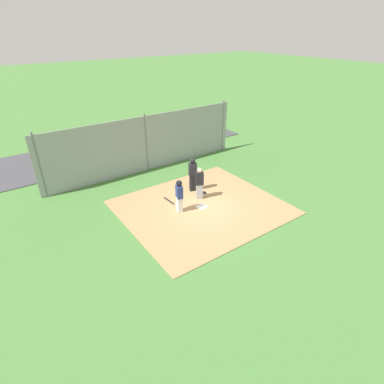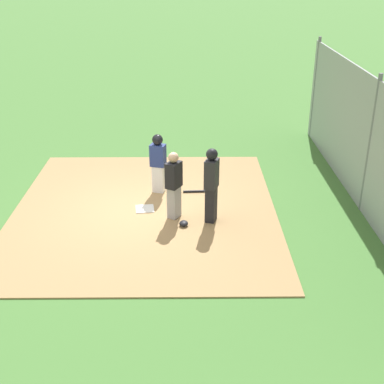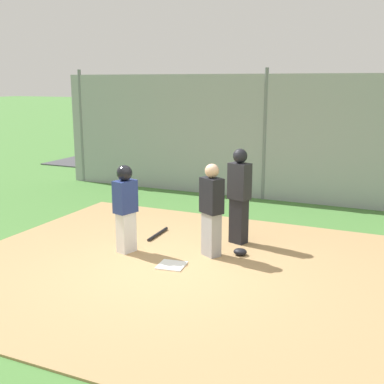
{
  "view_description": "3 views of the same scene",
  "coord_description": "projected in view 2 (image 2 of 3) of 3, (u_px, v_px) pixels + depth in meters",
  "views": [
    {
      "loc": [
        7.53,
        9.83,
        7.6
      ],
      "look_at": [
        0.28,
        -0.4,
        0.74
      ],
      "focal_mm": 28.7,
      "sensor_mm": 36.0,
      "label": 1
    },
    {
      "loc": [
        -11.33,
        -1.06,
        5.69
      ],
      "look_at": [
        -0.47,
        -1.16,
        0.71
      ],
      "focal_mm": 48.15,
      "sensor_mm": 36.0,
      "label": 2
    },
    {
      "loc": [
        -3.46,
        6.83,
        3.03
      ],
      "look_at": [
        0.29,
        -1.46,
        0.96
      ],
      "focal_mm": 45.82,
      "sensor_mm": 36.0,
      "label": 3
    }
  ],
  "objects": [
    {
      "name": "ground_plane",
      "position": [
        145.0,
        210.0,
        12.66
      ],
      "size": [
        140.0,
        140.0,
        0.0
      ],
      "primitive_type": "plane",
      "color": "#477A38"
    },
    {
      "name": "dirt_infield",
      "position": [
        145.0,
        210.0,
        12.66
      ],
      "size": [
        7.2,
        6.4,
        0.03
      ],
      "primitive_type": "cube",
      "color": "#A88456",
      "rests_on": "ground_plane"
    },
    {
      "name": "home_plate",
      "position": [
        145.0,
        209.0,
        12.65
      ],
      "size": [
        0.49,
        0.49,
        0.02
      ],
      "primitive_type": "cube",
      "rotation": [
        0.0,
        0.0,
        0.12
      ],
      "color": "white",
      "rests_on": "dirt_infield"
    },
    {
      "name": "catcher",
      "position": [
        174.0,
        184.0,
        11.93
      ],
      "size": [
        0.46,
        0.41,
        1.63
      ],
      "rotation": [
        0.0,
        0.0,
        1.05
      ],
      "color": "#9E9EA3",
      "rests_on": "dirt_infield"
    },
    {
      "name": "umpire",
      "position": [
        211.0,
        184.0,
        11.71
      ],
      "size": [
        0.44,
        0.37,
        1.79
      ],
      "rotation": [
        0.0,
        0.0,
        1.25
      ],
      "color": "black",
      "rests_on": "dirt_infield"
    },
    {
      "name": "runner",
      "position": [
        158.0,
        160.0,
        13.24
      ],
      "size": [
        0.36,
        0.44,
        1.58
      ],
      "rotation": [
        0.0,
        0.0,
        2.86
      ],
      "color": "silver",
      "rests_on": "dirt_infield"
    },
    {
      "name": "baseball_bat",
      "position": [
        199.0,
        191.0,
        13.54
      ],
      "size": [
        0.1,
        0.83,
        0.06
      ],
      "primitive_type": "cylinder",
      "rotation": [
        0.0,
        1.57,
        1.61
      ],
      "color": "black",
      "rests_on": "dirt_infield"
    },
    {
      "name": "catcher_mask",
      "position": [
        184.0,
        223.0,
        11.84
      ],
      "size": [
        0.24,
        0.2,
        0.12
      ],
      "primitive_type": "ellipsoid",
      "color": "black",
      "rests_on": "dirt_infield"
    },
    {
      "name": "backstop_fence",
      "position": [
        370.0,
        148.0,
        12.04
      ],
      "size": [
        12.0,
        0.1,
        3.35
      ],
      "color": "#93999E",
      "rests_on": "ground_plane"
    }
  ]
}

